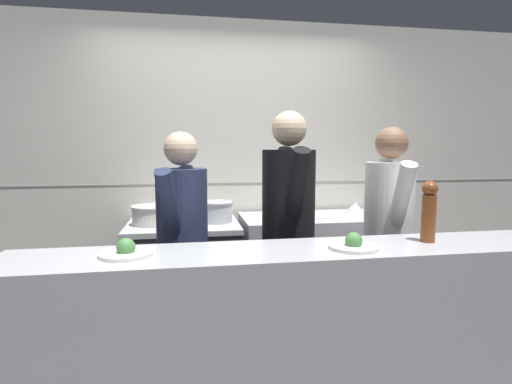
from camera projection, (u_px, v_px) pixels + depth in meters
wall_back_tiled at (234, 167)px, 3.65m from camera, size 8.00×0.06×2.60m
oven_range at (184, 275)px, 3.28m from camera, size 0.89×0.71×0.87m
prep_counter at (320, 267)px, 3.47m from camera, size 1.36×0.65×0.89m
pass_counter at (320, 339)px, 2.08m from camera, size 3.14×0.45×0.97m
stock_pot at (152, 214)px, 3.16m from camera, size 0.32×0.32×0.15m
sauce_pot at (216, 211)px, 3.27m from camera, size 0.28×0.28×0.17m
mixing_bowl_steel at (355, 208)px, 3.53m from camera, size 0.20×0.20×0.10m
chefs_knife at (305, 219)px, 3.24m from camera, size 0.40×0.15×0.02m
plated_dish_main at (126, 251)px, 1.88m from camera, size 0.25×0.25×0.09m
plated_dish_appetiser at (354, 245)px, 2.00m from camera, size 0.25×0.25×0.09m
pepper_mill at (429, 210)px, 2.13m from camera, size 0.08×0.08×0.33m
chef_head_cook at (183, 243)px, 2.52m from camera, size 0.41×0.68×1.57m
chef_sous at (288, 227)px, 2.64m from camera, size 0.36×0.75×1.71m
chef_line at (388, 233)px, 2.72m from camera, size 0.37×0.71×1.61m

